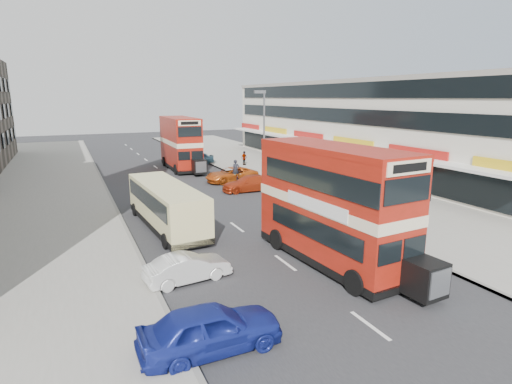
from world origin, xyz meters
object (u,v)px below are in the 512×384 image
car_right_a (249,183)px  car_right_b (231,175)px  car_right_c (197,158)px  pedestrian_far (244,158)px  cyclist (236,176)px  car_left_front (188,268)px  bus_main (333,205)px  pedestrian_near (306,183)px  car_left_near (211,328)px  bus_second (181,143)px  coach (166,204)px  street_lamp (263,131)px

car_right_a → car_right_b: (0.07, 4.15, 0.02)m
car_right_c → pedestrian_far: (4.37, -3.81, 0.25)m
car_right_a → cyclist: bearing=-179.7°
car_left_front → car_right_c: car_right_c is taller
bus_main → cyclist: bearing=-102.7°
pedestrian_near → car_right_b: bearing=-92.8°
car_right_b → car_right_c: car_right_c is taller
car_left_near → cyclist: cyclist is taller
car_left_front → cyclist: size_ratio=1.69×
car_left_front → pedestrian_far: 29.77m
bus_second → car_right_b: (2.36, -8.74, -2.13)m
bus_second → car_left_near: bus_second is taller
bus_second → car_right_b: bus_second is taller
bus_main → car_left_front: bus_main is taller
coach → car_left_front: coach is taller
car_right_a → bus_main: bearing=-6.3°
car_left_near → car_right_c: 36.70m
car_left_front → cyclist: 20.26m
bus_second → car_left_front: bus_second is taller
car_right_b → cyclist: bearing=0.8°
bus_second → car_right_b: bearing=106.3°
bus_second → car_right_c: (2.49, 2.67, -2.13)m
pedestrian_near → pedestrian_far: bearing=-119.2°
street_lamp → pedestrian_near: size_ratio=4.23×
car_right_a → street_lamp: bearing=128.7°
street_lamp → cyclist: size_ratio=3.79×
bus_main → coach: size_ratio=1.05×
bus_second → pedestrian_near: (5.45, -16.69, -1.70)m
coach → car_left_near: coach is taller
street_lamp → car_right_c: 14.87m
street_lamp → car_left_front: street_lamp is taller
street_lamp → coach: bearing=-141.2°
bus_main → pedestrian_near: bus_main is taller
bus_main → car_left_front: bearing=-11.3°
pedestrian_near → cyclist: 7.73m
car_right_a → cyclist: 3.32m
car_right_a → pedestrian_far: pedestrian_far is taller
car_left_near → pedestrian_far: pedestrian_far is taller
coach → car_right_c: bearing=65.3°
street_lamp → pedestrian_near: 6.46m
bus_second → cyclist: bus_second is taller
coach → car_right_c: (8.56, 22.47, -0.75)m
car_right_b → car_left_near: bearing=-28.9°
bus_main → car_left_front: size_ratio=2.68×
bus_second → car_right_a: bearing=101.3°
bus_second → street_lamp: bearing=111.4°
coach → pedestrian_far: size_ratio=5.96×
bus_second → car_left_front: (-6.95, -27.51, -2.21)m
car_right_c → cyclist: 12.25m
coach → car_right_b: coach is taller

